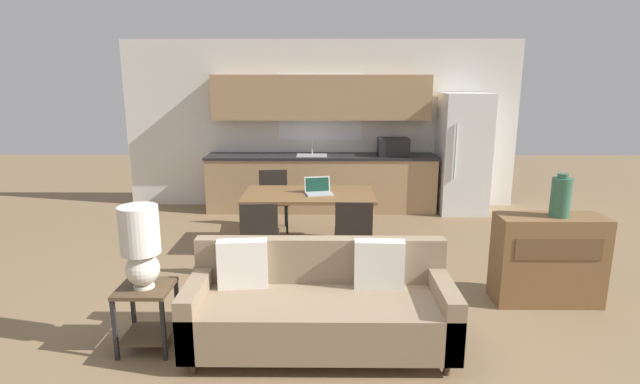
% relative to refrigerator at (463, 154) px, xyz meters
% --- Properties ---
extents(ground_plane, '(20.00, 20.00, 0.00)m').
position_rel_refrigerator_xyz_m(ground_plane, '(-2.23, -4.22, -0.94)').
color(ground_plane, '#7F6647').
extents(wall_back, '(6.40, 0.07, 2.70)m').
position_rel_refrigerator_xyz_m(wall_back, '(-2.23, 0.41, 0.42)').
color(wall_back, silver).
rests_on(wall_back, ground_plane).
extents(kitchen_counter, '(3.65, 0.65, 2.15)m').
position_rel_refrigerator_xyz_m(kitchen_counter, '(-2.21, 0.11, -0.10)').
color(kitchen_counter, tan).
rests_on(kitchen_counter, ground_plane).
extents(refrigerator, '(0.73, 0.75, 1.88)m').
position_rel_refrigerator_xyz_m(refrigerator, '(0.00, 0.00, 0.00)').
color(refrigerator, white).
rests_on(refrigerator, ground_plane).
extents(dining_table, '(1.61, 0.89, 0.72)m').
position_rel_refrigerator_xyz_m(dining_table, '(-2.37, -1.81, -0.28)').
color(dining_table, brown).
rests_on(dining_table, ground_plane).
extents(couch, '(2.06, 0.80, 0.85)m').
position_rel_refrigerator_xyz_m(couch, '(-2.22, -4.13, -0.60)').
color(couch, '#3D2D1E').
rests_on(couch, ground_plane).
extents(side_table, '(0.41, 0.41, 0.52)m').
position_rel_refrigerator_xyz_m(side_table, '(-3.59, -4.17, -0.59)').
color(side_table, brown).
rests_on(side_table, ground_plane).
extents(table_lamp, '(0.30, 0.30, 0.65)m').
position_rel_refrigerator_xyz_m(table_lamp, '(-3.59, -4.18, -0.06)').
color(table_lamp, silver).
rests_on(table_lamp, side_table).
extents(credenza, '(0.99, 0.39, 0.86)m').
position_rel_refrigerator_xyz_m(credenza, '(-0.05, -3.30, -0.51)').
color(credenza, brown).
rests_on(credenza, ground_plane).
extents(vase, '(0.18, 0.18, 0.41)m').
position_rel_refrigerator_xyz_m(vase, '(0.00, -3.31, 0.11)').
color(vase, '#336047').
rests_on(vase, credenza).
extents(dining_chair_near_left, '(0.45, 0.45, 0.83)m').
position_rel_refrigerator_xyz_m(dining_chair_near_left, '(-2.88, -2.64, -0.47)').
color(dining_chair_near_left, black).
rests_on(dining_chair_near_left, ground_plane).
extents(dining_chair_far_left, '(0.47, 0.47, 0.83)m').
position_rel_refrigerator_xyz_m(dining_chair_far_left, '(-2.90, -0.98, -0.47)').
color(dining_chair_far_left, black).
rests_on(dining_chair_far_left, ground_plane).
extents(dining_chair_near_right, '(0.44, 0.44, 0.83)m').
position_rel_refrigerator_xyz_m(dining_chair_near_right, '(-1.86, -2.57, -0.47)').
color(dining_chair_near_right, black).
rests_on(dining_chair_near_right, ground_plane).
extents(laptop, '(0.37, 0.32, 0.20)m').
position_rel_refrigerator_xyz_m(laptop, '(-2.26, -1.83, -0.17)').
color(laptop, '#B7BABC').
rests_on(laptop, dining_table).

